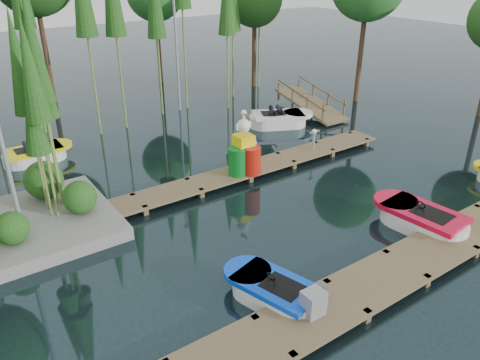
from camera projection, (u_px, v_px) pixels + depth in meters
ground_plane at (236, 223)px, 14.19m from camera, size 90.00×90.00×0.00m
near_dock at (346, 297)px, 10.77m from camera, size 18.00×1.50×0.50m
far_dock at (219, 178)px, 16.44m from camera, size 15.00×1.20×0.50m
lamp_rear at (175, 24)px, 22.48m from camera, size 0.30×0.30×7.25m
ramp at (311, 103)px, 23.35m from camera, size 1.50×3.94×1.49m
boat_blue at (273, 292)px, 10.91m from camera, size 1.80×2.77×0.86m
boat_red at (421, 220)px, 13.77m from camera, size 1.62×3.05×0.99m
boat_yellow_far at (36, 155)px, 18.22m from camera, size 2.64×1.21×1.32m
boat_white_far at (279, 119)px, 21.94m from camera, size 3.30×2.53×1.42m
utility_cabinet at (313, 303)px, 10.06m from camera, size 0.48×0.40×0.58m
yellow_barrel at (246, 156)px, 16.78m from camera, size 0.65×0.65×0.98m
drum_cluster at (245, 154)px, 16.52m from camera, size 1.32×1.21×2.28m
seagull_post at (314, 136)px, 18.45m from camera, size 0.53×0.28×0.84m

